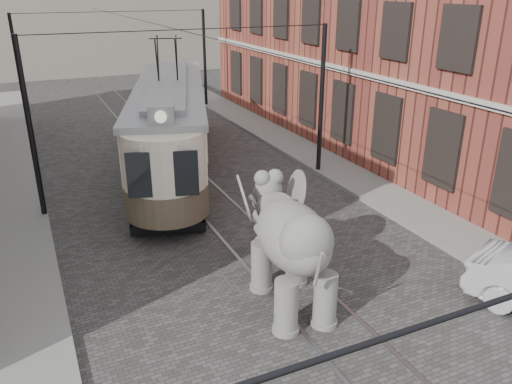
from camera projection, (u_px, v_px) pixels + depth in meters
ground at (270, 263)px, 14.53m from camera, size 120.00×120.00×0.00m
tram_rails at (270, 263)px, 14.53m from camera, size 1.54×80.00×0.02m
sidewalk_right at (434, 223)px, 16.83m from camera, size 2.00×60.00×0.15m
sidewalk_left at (22, 319)px, 11.98m from camera, size 2.00×60.00×0.15m
brick_building at (396, 16)px, 24.13m from camera, size 8.00×26.00×12.00m
catenary at (202, 121)px, 17.54m from camera, size 11.00×30.20×6.00m
tram at (170, 105)px, 21.28m from camera, size 6.83×13.89×5.43m
elephant at (292, 252)px, 12.08m from camera, size 3.30×5.12×2.94m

